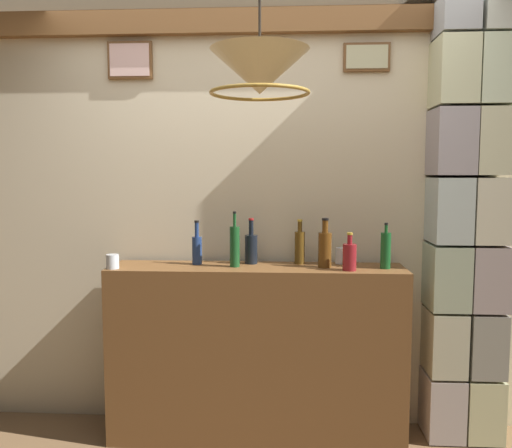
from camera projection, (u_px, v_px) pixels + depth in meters
name	position (u px, v px, depth m)	size (l,w,h in m)	color
panelled_rear_partition	(259.00, 192.00, 3.23)	(3.50, 0.15, 2.73)	beige
stone_pillar	(467.00, 210.00, 3.02)	(0.43, 0.34, 2.66)	#B2A7A3
bar_shelf_unit	(257.00, 353.00, 3.07)	(1.69, 0.36, 1.02)	brown
liquor_bottle_vodka	(197.00, 248.00, 3.09)	(0.06, 0.06, 0.26)	navy
liquor_bottle_bourbon	(350.00, 256.00, 2.89)	(0.08, 0.08, 0.21)	maroon
liquor_bottle_rye	(251.00, 248.00, 3.11)	(0.07, 0.07, 0.27)	black
liquor_bottle_gin	(386.00, 250.00, 2.95)	(0.06, 0.06, 0.26)	#185324
liquor_bottle_brandy	(325.00, 248.00, 2.99)	(0.08, 0.08, 0.28)	#5E3713
liquor_bottle_whiskey	(235.00, 246.00, 3.00)	(0.06, 0.06, 0.32)	#1A4C23
liquor_bottle_amaro	(300.00, 246.00, 3.10)	(0.06, 0.06, 0.26)	#593C14
glass_tumbler_rocks	(341.00, 256.00, 3.11)	(0.06, 0.06, 0.09)	silver
glass_tumbler_highball	(113.00, 262.00, 2.95)	(0.07, 0.07, 0.08)	silver
pendant_lamp	(260.00, 73.00, 2.28)	(0.44, 0.44, 0.59)	beige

